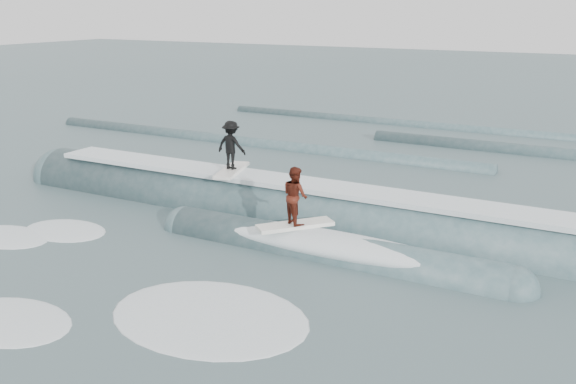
% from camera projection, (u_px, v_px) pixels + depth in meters
% --- Properties ---
extents(ground, '(160.00, 160.00, 0.00)m').
position_uv_depth(ground, '(184.00, 295.00, 13.99)').
color(ground, '#40595E').
rests_on(ground, ground).
extents(breaking_wave, '(21.81, 3.85, 2.15)m').
position_uv_depth(breaking_wave, '(308.00, 224.00, 18.41)').
color(breaking_wave, '#335157').
rests_on(breaking_wave, ground).
extents(surfer_black, '(1.06, 2.07, 1.58)m').
position_uv_depth(surfer_black, '(231.00, 148.00, 19.51)').
color(surfer_black, white).
rests_on(surfer_black, ground).
extents(surfer_red, '(1.73, 1.87, 1.60)m').
position_uv_depth(surfer_red, '(295.00, 200.00, 16.29)').
color(surfer_red, white).
rests_on(surfer_red, ground).
extents(whitewater, '(12.07, 8.09, 0.10)m').
position_uv_depth(whitewater, '(117.00, 309.00, 13.34)').
color(whitewater, white).
rests_on(whitewater, ground).
extents(far_swells, '(37.74, 8.65, 0.80)m').
position_uv_depth(far_swells, '(445.00, 147.00, 28.44)').
color(far_swells, '#335157').
rests_on(far_swells, ground).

